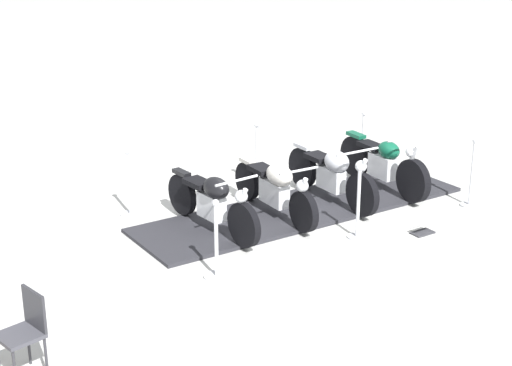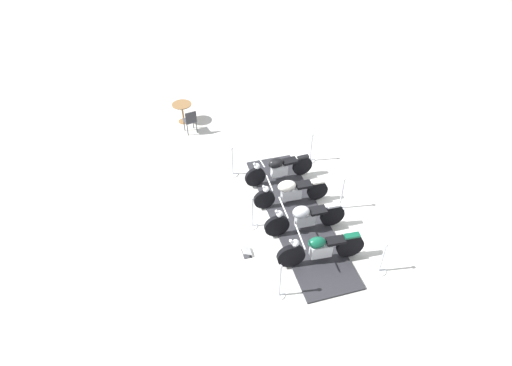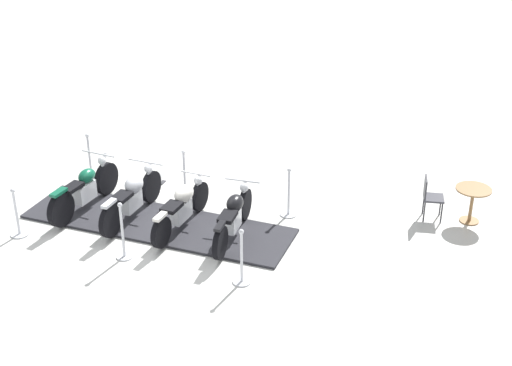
{
  "view_description": "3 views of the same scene",
  "coord_description": "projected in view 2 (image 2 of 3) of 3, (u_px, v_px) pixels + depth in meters",
  "views": [
    {
      "loc": [
        -6.03,
        -9.66,
        4.4
      ],
      "look_at": [
        -0.79,
        0.08,
        0.56
      ],
      "focal_mm": 54.5,
      "sensor_mm": 36.0,
      "label": 1
    },
    {
      "loc": [
        8.07,
        -2.71,
        8.51
      ],
      "look_at": [
        -0.73,
        -1.04,
        0.81
      ],
      "focal_mm": 29.69,
      "sensor_mm": 36.0,
      "label": 2
    },
    {
      "loc": [
        -7.2,
        10.44,
        7.14
      ],
      "look_at": [
        -1.9,
        -0.62,
        1.06
      ],
      "focal_mm": 50.39,
      "sensor_mm": 36.0,
      "label": 3
    }
  ],
  "objects": [
    {
      "name": "stanchion_left_mid",
      "position": [
        341.0,
        198.0,
        11.96
      ],
      "size": [
        0.31,
        0.31,
        1.14
      ],
      "color": "silver",
      "rests_on": "ground_plane"
    },
    {
      "name": "motorcycle_chrome",
      "position": [
        304.0,
        217.0,
        11.2
      ],
      "size": [
        0.79,
        2.25,
        0.99
      ],
      "rotation": [
        0.0,
        0.0,
        -1.51
      ],
      "color": "black",
      "rests_on": "display_platform"
    },
    {
      "name": "cafe_table",
      "position": [
        182.0,
        109.0,
        15.37
      ],
      "size": [
        0.71,
        0.71,
        0.74
      ],
      "color": "olive",
      "rests_on": "ground_plane"
    },
    {
      "name": "motorcycle_black",
      "position": [
        278.0,
        168.0,
        12.81
      ],
      "size": [
        0.7,
        2.18,
        0.94
      ],
      "rotation": [
        0.0,
        0.0,
        -1.4
      ],
      "color": "black",
      "rests_on": "display_platform"
    },
    {
      "name": "motorcycle_forest",
      "position": [
        320.0,
        248.0,
        10.41
      ],
      "size": [
        0.8,
        2.24,
        1.03
      ],
      "rotation": [
        0.0,
        0.0,
        -1.55
      ],
      "color": "black",
      "rests_on": "display_platform"
    },
    {
      "name": "stanchion_left_front",
      "position": [
        311.0,
        152.0,
        13.7
      ],
      "size": [
        0.33,
        0.33,
        1.07
      ],
      "color": "silver",
      "rests_on": "ground_plane"
    },
    {
      "name": "stanchion_right_front",
      "position": [
        232.0,
        166.0,
        13.17
      ],
      "size": [
        0.34,
        0.34,
        1.06
      ],
      "color": "silver",
      "rests_on": "ground_plane"
    },
    {
      "name": "stanchion_left_rear",
      "position": [
        381.0,
        263.0,
        10.32
      ],
      "size": [
        0.35,
        0.35,
        1.01
      ],
      "color": "silver",
      "rests_on": "ground_plane"
    },
    {
      "name": "display_platform",
      "position": [
        297.0,
        216.0,
        11.93
      ],
      "size": [
        5.61,
        1.97,
        0.05
      ],
      "primitive_type": "cube",
      "rotation": [
        0.0,
        0.0,
        0.09
      ],
      "color": "#28282D",
      "rests_on": "ground_plane"
    },
    {
      "name": "cafe_chair_near_table",
      "position": [
        190.0,
        120.0,
        14.83
      ],
      "size": [
        0.5,
        0.5,
        0.9
      ],
      "rotation": [
        0.0,
        0.0,
        -2.85
      ],
      "color": "#2D2D33",
      "rests_on": "ground_plane"
    },
    {
      "name": "info_placard",
      "position": [
        246.0,
        252.0,
        10.89
      ],
      "size": [
        0.35,
        0.26,
        0.21
      ],
      "rotation": [
        0.0,
        0.0,
        3.23
      ],
      "color": "#333338",
      "rests_on": "ground_plane"
    },
    {
      "name": "stanchion_right_rear",
      "position": [
        280.0,
        285.0,
        9.7
      ],
      "size": [
        0.28,
        0.28,
        1.13
      ],
      "color": "silver",
      "rests_on": "ground_plane"
    },
    {
      "name": "stanchion_right_mid",
      "position": [
        252.0,
        216.0,
        11.41
      ],
      "size": [
        0.28,
        0.28,
        1.1
      ],
      "color": "silver",
      "rests_on": "ground_plane"
    },
    {
      "name": "motorcycle_cream",
      "position": [
        290.0,
        191.0,
        12.01
      ],
      "size": [
        0.65,
        2.21,
        0.9
      ],
      "rotation": [
        0.0,
        0.0,
        -1.52
      ],
      "color": "black",
      "rests_on": "display_platform"
    },
    {
      "name": "ground_plane",
      "position": [
        297.0,
        217.0,
        11.95
      ],
      "size": [
        80.0,
        80.0,
        0.0
      ],
      "primitive_type": "plane",
      "color": "silver"
    }
  ]
}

